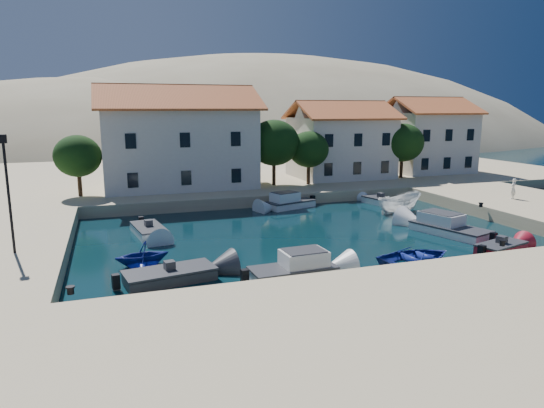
{
  "coord_description": "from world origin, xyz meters",
  "views": [
    {
      "loc": [
        -12.46,
        -19.73,
        8.52
      ],
      "look_at": [
        -1.93,
        11.49,
        2.0
      ],
      "focal_mm": 32.0,
      "sensor_mm": 36.0,
      "label": 1
    }
  ],
  "objects_px": {
    "cabin_cruiser_south": "(293,270)",
    "building_left": "(178,135)",
    "building_mid": "(341,139)",
    "lamppost": "(7,183)",
    "rowboat_south": "(416,263)",
    "pedestrian": "(513,189)",
    "boat_east": "(399,212)",
    "building_right": "(427,134)",
    "cabin_cruiser_east": "(450,228)"
  },
  "relations": [
    {
      "from": "cabin_cruiser_south",
      "to": "building_left",
      "type": "bearing_deg",
      "value": 91.74
    },
    {
      "from": "cabin_cruiser_south",
      "to": "cabin_cruiser_east",
      "type": "bearing_deg",
      "value": 16.75
    },
    {
      "from": "pedestrian",
      "to": "building_mid",
      "type": "bearing_deg",
      "value": -93.73
    },
    {
      "from": "building_mid",
      "to": "cabin_cruiser_east",
      "type": "xyz_separation_m",
      "value": [
        -2.59,
        -22.07,
        -4.75
      ]
    },
    {
      "from": "lamppost",
      "to": "cabin_cruiser_south",
      "type": "relative_size",
      "value": 1.39
    },
    {
      "from": "rowboat_south",
      "to": "cabin_cruiser_south",
      "type": "bearing_deg",
      "value": 84.7
    },
    {
      "from": "boat_east",
      "to": "pedestrian",
      "type": "relative_size",
      "value": 2.66
    },
    {
      "from": "building_mid",
      "to": "rowboat_south",
      "type": "height_order",
      "value": "building_mid"
    },
    {
      "from": "building_right",
      "to": "lamppost",
      "type": "relative_size",
      "value": 1.52
    },
    {
      "from": "rowboat_south",
      "to": "cabin_cruiser_east",
      "type": "relative_size",
      "value": 0.79
    },
    {
      "from": "building_right",
      "to": "pedestrian",
      "type": "bearing_deg",
      "value": -103.38
    },
    {
      "from": "lamppost",
      "to": "pedestrian",
      "type": "bearing_deg",
      "value": 6.06
    },
    {
      "from": "rowboat_south",
      "to": "pedestrian",
      "type": "bearing_deg",
      "value": -65.73
    },
    {
      "from": "building_right",
      "to": "pedestrian",
      "type": "xyz_separation_m",
      "value": [
        -4.29,
        -18.05,
        -3.61
      ]
    },
    {
      "from": "rowboat_south",
      "to": "building_mid",
      "type": "bearing_deg",
      "value": -24.09
    },
    {
      "from": "building_mid",
      "to": "boat_east",
      "type": "height_order",
      "value": "building_mid"
    },
    {
      "from": "cabin_cruiser_south",
      "to": "boat_east",
      "type": "relative_size",
      "value": 0.97
    },
    {
      "from": "lamppost",
      "to": "cabin_cruiser_south",
      "type": "distance_m",
      "value": 15.36
    },
    {
      "from": "building_left",
      "to": "lamppost",
      "type": "distance_m",
      "value": 23.1
    },
    {
      "from": "building_mid",
      "to": "boat_east",
      "type": "xyz_separation_m",
      "value": [
        -1.8,
        -14.71,
        -5.22
      ]
    },
    {
      "from": "building_right",
      "to": "boat_east",
      "type": "bearing_deg",
      "value": -131.3
    },
    {
      "from": "cabin_cruiser_east",
      "to": "building_right",
      "type": "bearing_deg",
      "value": -49.45
    },
    {
      "from": "cabin_cruiser_east",
      "to": "pedestrian",
      "type": "height_order",
      "value": "pedestrian"
    },
    {
      "from": "building_left",
      "to": "cabin_cruiser_south",
      "type": "height_order",
      "value": "building_left"
    },
    {
      "from": "building_right",
      "to": "lamppost",
      "type": "distance_m",
      "value": 46.98
    },
    {
      "from": "building_left",
      "to": "building_right",
      "type": "relative_size",
      "value": 1.56
    },
    {
      "from": "rowboat_south",
      "to": "boat_east",
      "type": "height_order",
      "value": "boat_east"
    },
    {
      "from": "lamppost",
      "to": "cabin_cruiser_east",
      "type": "distance_m",
      "value": 27.27
    },
    {
      "from": "building_left",
      "to": "rowboat_south",
      "type": "bearing_deg",
      "value": -69.65
    },
    {
      "from": "cabin_cruiser_east",
      "to": "pedestrian",
      "type": "xyz_separation_m",
      "value": [
        10.29,
        5.02,
        1.39
      ]
    },
    {
      "from": "building_left",
      "to": "cabin_cruiser_south",
      "type": "bearing_deg",
      "value": -85.45
    },
    {
      "from": "building_right",
      "to": "rowboat_south",
      "type": "xyz_separation_m",
      "value": [
        -20.48,
        -27.67,
        -5.47
      ]
    },
    {
      "from": "boat_east",
      "to": "pedestrian",
      "type": "distance_m",
      "value": 9.96
    },
    {
      "from": "building_right",
      "to": "cabin_cruiser_east",
      "type": "height_order",
      "value": "building_right"
    },
    {
      "from": "lamppost",
      "to": "cabin_cruiser_south",
      "type": "height_order",
      "value": "lamppost"
    },
    {
      "from": "building_left",
      "to": "pedestrian",
      "type": "bearing_deg",
      "value": -31.98
    },
    {
      "from": "boat_east",
      "to": "lamppost",
      "type": "bearing_deg",
      "value": 89.71
    },
    {
      "from": "building_left",
      "to": "cabin_cruiser_east",
      "type": "bearing_deg",
      "value": -53.82
    },
    {
      "from": "lamppost",
      "to": "cabin_cruiser_south",
      "type": "bearing_deg",
      "value": -23.23
    },
    {
      "from": "building_left",
      "to": "cabin_cruiser_east",
      "type": "distance_m",
      "value": 26.67
    },
    {
      "from": "building_mid",
      "to": "building_right",
      "type": "bearing_deg",
      "value": 4.76
    },
    {
      "from": "building_mid",
      "to": "lamppost",
      "type": "xyz_separation_m",
      "value": [
        -29.5,
        -21.0,
        -0.47
      ]
    },
    {
      "from": "cabin_cruiser_south",
      "to": "cabin_cruiser_east",
      "type": "distance_m",
      "value": 14.18
    },
    {
      "from": "building_left",
      "to": "building_right",
      "type": "height_order",
      "value": "building_left"
    },
    {
      "from": "building_left",
      "to": "lamppost",
      "type": "relative_size",
      "value": 2.36
    },
    {
      "from": "building_left",
      "to": "building_mid",
      "type": "bearing_deg",
      "value": 3.18
    },
    {
      "from": "building_mid",
      "to": "lamppost",
      "type": "bearing_deg",
      "value": -144.55
    },
    {
      "from": "building_left",
      "to": "building_mid",
      "type": "relative_size",
      "value": 1.4
    },
    {
      "from": "cabin_cruiser_east",
      "to": "pedestrian",
      "type": "distance_m",
      "value": 11.54
    },
    {
      "from": "rowboat_south",
      "to": "pedestrian",
      "type": "relative_size",
      "value": 2.64
    }
  ]
}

